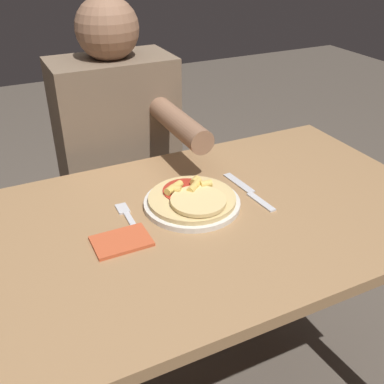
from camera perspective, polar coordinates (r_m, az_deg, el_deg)
The scene contains 7 objects.
dining_table at distance 1.18m, azimuth 1.50°, elevation -8.13°, with size 1.22×0.71×0.78m.
plate at distance 1.14m, azimuth -0.00°, elevation -1.43°, with size 0.25×0.25×0.01m.
pizza at distance 1.13m, azimuth 0.08°, elevation -0.72°, with size 0.22×0.22×0.04m.
fork at distance 1.10m, azimuth -7.98°, elevation -3.42°, with size 0.03×0.18×0.00m.
knife at distance 1.21m, azimuth 7.29°, elevation 0.01°, with size 0.03×0.22×0.00m.
napkin at distance 1.03m, azimuth -8.95°, elevation -6.18°, with size 0.13×0.09×0.01m.
person_diner at distance 1.58m, azimuth -9.15°, elevation 4.78°, with size 0.39×0.52×1.22m.
Camera 1 is at (-0.43, -0.82, 1.39)m, focal length 42.00 mm.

